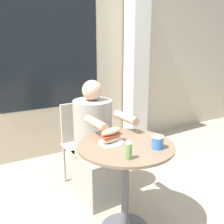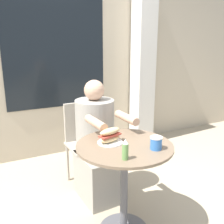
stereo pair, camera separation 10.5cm
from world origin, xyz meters
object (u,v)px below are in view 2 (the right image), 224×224
diner_chair (83,136)px  drink_cup (156,143)px  sandwich_on_plate (110,136)px  condiment_bottle (125,150)px  cafe_table (124,169)px  seated_diner (97,149)px

diner_chair → drink_cup: bearing=95.3°
sandwich_on_plate → condiment_bottle: condiment_bottle is taller
cafe_table → condiment_bottle: size_ratio=5.40×
sandwich_on_plate → condiment_bottle: 0.30m
cafe_table → sandwich_on_plate: (-0.08, 0.08, 0.25)m
cafe_table → condiment_bottle: bearing=-118.5°
diner_chair → sandwich_on_plate: size_ratio=4.45×
diner_chair → drink_cup: diner_chair is taller
seated_diner → sandwich_on_plate: (-0.10, -0.48, 0.31)m
seated_diner → sandwich_on_plate: bearing=76.1°
seated_diner → diner_chair: bearing=-91.6°
seated_diner → condiment_bottle: (-0.13, -0.78, 0.33)m
seated_diner → drink_cup: bearing=98.5°
seated_diner → condiment_bottle: bearing=77.7°
diner_chair → drink_cup: 1.13m
condiment_bottle → sandwich_on_plate: bearing=82.9°
cafe_table → drink_cup: (0.16, -0.17, 0.25)m
cafe_table → condiment_bottle: condiment_bottle is taller
cafe_table → sandwich_on_plate: bearing=135.6°
seated_diner → drink_cup: size_ratio=12.44×
seated_diner → condiment_bottle: size_ratio=8.28×
cafe_table → seated_diner: size_ratio=0.65×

